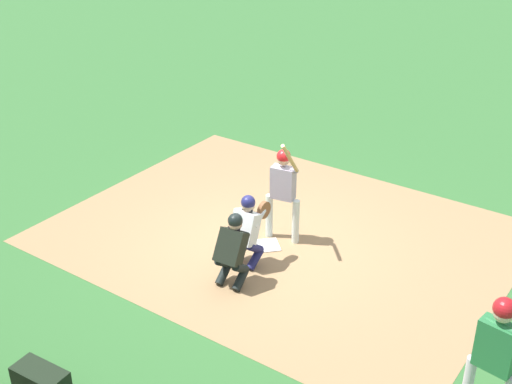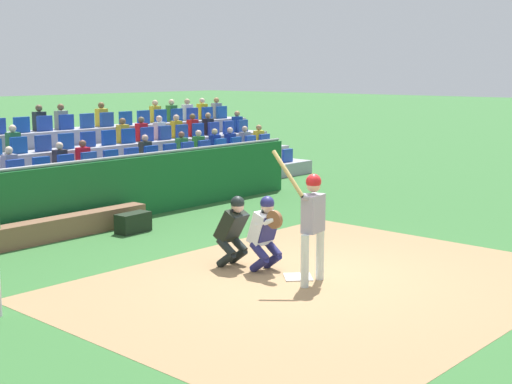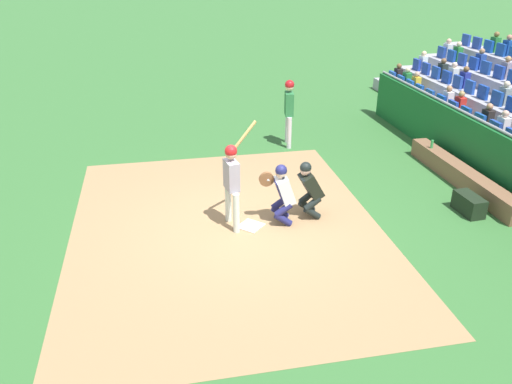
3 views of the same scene
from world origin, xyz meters
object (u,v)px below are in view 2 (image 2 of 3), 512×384
object	(u,v)px
catcher_crouching	(266,229)
dugout_bench	(59,228)
home_plate_marker	(298,277)
home_plate_umpire	(233,227)
batter_at_plate	(312,216)
equipment_duffel_bag	(133,223)

from	to	relation	value
catcher_crouching	dugout_bench	size ratio (longest dim) A/B	0.31
home_plate_marker	catcher_crouching	distance (m)	0.97
catcher_crouching	home_plate_umpire	distance (m)	0.63
batter_at_plate	dugout_bench	bearing A→B (deg)	-81.89
dugout_bench	equipment_duffel_bag	world-z (taller)	dugout_bench
home_plate_marker	batter_at_plate	world-z (taller)	batter_at_plate
batter_at_plate	home_plate_umpire	size ratio (longest dim) A/B	1.68
home_plate_marker	dugout_bench	world-z (taller)	dugout_bench
batter_at_plate	home_plate_umpire	world-z (taller)	batter_at_plate
catcher_crouching	batter_at_plate	bearing A→B (deg)	86.28
batter_at_plate	dugout_bench	xyz separation A→B (m)	(0.81, -5.68, -0.87)
home_plate_umpire	equipment_duffel_bag	world-z (taller)	home_plate_umpire
home_plate_umpire	equipment_duffel_bag	xyz separation A→B (m)	(-0.60, -3.39, -0.48)
dugout_bench	home_plate_marker	bearing A→B (deg)	99.81
home_plate_umpire	batter_at_plate	bearing A→B (deg)	92.19
equipment_duffel_bag	dugout_bench	bearing A→B (deg)	-29.00
home_plate_marker	dugout_bench	distance (m)	5.42
batter_at_plate	equipment_duffel_bag	distance (m)	5.12
equipment_duffel_bag	home_plate_marker	bearing A→B (deg)	82.37
catcher_crouching	home_plate_marker	bearing A→B (deg)	94.09
home_plate_marker	dugout_bench	bearing A→B (deg)	-80.19
home_plate_umpire	home_plate_marker	bearing A→B (deg)	97.80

